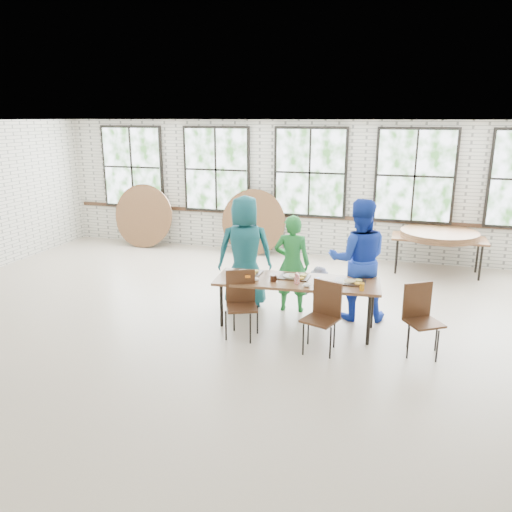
{
  "coord_description": "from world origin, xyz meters",
  "views": [
    {
      "loc": [
        2.1,
        -6.45,
        3.05
      ],
      "look_at": [
        0.0,
        0.4,
        1.05
      ],
      "focal_mm": 35.0,
      "sensor_mm": 36.0,
      "label": 1
    }
  ],
  "objects_px": {
    "chair_near_right": "(323,310)",
    "storage_table": "(439,240)",
    "chair_near_left": "(241,298)",
    "dining_table": "(297,283)"
  },
  "relations": [
    {
      "from": "chair_near_right",
      "to": "storage_table",
      "type": "height_order",
      "value": "chair_near_right"
    },
    {
      "from": "dining_table",
      "to": "chair_near_left",
      "type": "relative_size",
      "value": 2.59
    },
    {
      "from": "dining_table",
      "to": "chair_near_left",
      "type": "height_order",
      "value": "chair_near_left"
    },
    {
      "from": "dining_table",
      "to": "chair_near_left",
      "type": "bearing_deg",
      "value": -150.6
    },
    {
      "from": "storage_table",
      "to": "chair_near_right",
      "type": "bearing_deg",
      "value": -111.64
    },
    {
      "from": "dining_table",
      "to": "chair_near_right",
      "type": "distance_m",
      "value": 0.8
    },
    {
      "from": "chair_near_right",
      "to": "chair_near_left",
      "type": "bearing_deg",
      "value": -166.52
    },
    {
      "from": "chair_near_left",
      "to": "storage_table",
      "type": "bearing_deg",
      "value": 30.71
    },
    {
      "from": "chair_near_right",
      "to": "storage_table",
      "type": "distance_m",
      "value": 4.4
    },
    {
      "from": "chair_near_left",
      "to": "chair_near_right",
      "type": "distance_m",
      "value": 1.21
    }
  ]
}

